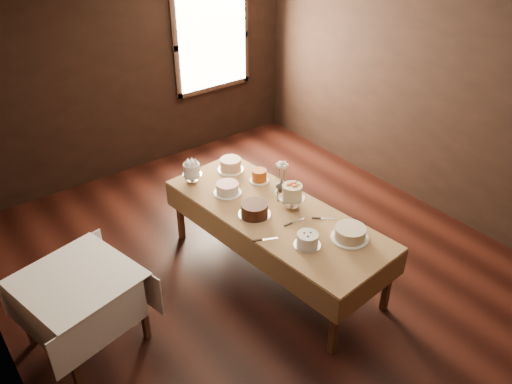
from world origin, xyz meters
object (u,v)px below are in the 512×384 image
object	(u,v)px
cake_meringue	(192,173)
cake_server_c	(251,204)
cake_server_d	(276,193)
cake_swirl	(307,240)
cake_server_a	(298,221)
cake_speckled	(231,165)
cake_flowers	(292,197)
cake_server_e	(270,239)
cake_server_b	(329,219)
cake_cream	(350,233)
flower_vase	(281,185)
cake_caramel	(259,176)
side_table	(78,286)
display_table	(275,216)
cake_lattice	(227,189)
cake_chocolate	(254,210)

from	to	relation	value
cake_meringue	cake_server_c	size ratio (longest dim) A/B	1.05
cake_server_c	cake_server_d	size ratio (longest dim) A/B	1.00
cake_swirl	cake_server_a	world-z (taller)	cake_swirl
cake_speckled	cake_server_a	xyz separation A→B (m)	(-0.04, -1.22, -0.06)
cake_speckled	cake_swirl	bearing A→B (deg)	-98.42
cake_speckled	cake_flowers	world-z (taller)	cake_flowers
cake_server_e	cake_speckled	bearing A→B (deg)	95.73
cake_speckled	cake_server_b	world-z (taller)	cake_speckled
cake_swirl	cake_cream	distance (m)	0.42
flower_vase	cake_speckled	bearing A→B (deg)	105.48
cake_caramel	cake_server_c	distance (m)	0.48
side_table	cake_swirl	distance (m)	2.05
display_table	cake_cream	size ratio (longest dim) A/B	7.19
cake_meringue	cake_server_a	world-z (taller)	cake_meringue
cake_server_b	cake_speckled	bearing A→B (deg)	139.53
cake_swirl	cake_server_b	distance (m)	0.49
cake_swirl	cake_lattice	bearing A→B (deg)	93.77
cake_swirl	side_table	bearing A→B (deg)	155.27
cake_caramel	cake_server_a	bearing A→B (deg)	-100.72
cake_lattice	cake_server_c	bearing A→B (deg)	-77.63
cake_server_c	cake_server_e	world-z (taller)	same
display_table	cake_caramel	distance (m)	0.63
cake_chocolate	flower_vase	size ratio (longest dim) A/B	2.58
side_table	cake_caramel	distance (m)	2.22
display_table	cake_speckled	size ratio (longest dim) A/B	7.59
cake_flowers	cake_cream	bearing A→B (deg)	-83.05
cake_cream	cake_server_d	world-z (taller)	cake_cream
cake_speckled	cake_server_d	size ratio (longest dim) A/B	1.40
cake_meringue	cake_caramel	bearing A→B (deg)	-36.55
cake_server_b	cake_server_c	world-z (taller)	same
cake_swirl	cake_server_c	world-z (taller)	cake_swirl
cake_lattice	cake_server_e	world-z (taller)	cake_lattice
cake_server_b	display_table	bearing A→B (deg)	169.77
display_table	cake_swirl	xyz separation A→B (m)	(-0.11, -0.60, 0.12)
cake_lattice	side_table	bearing A→B (deg)	-169.71
cake_speckled	cake_lattice	world-z (taller)	cake_speckled
cake_flowers	cake_cream	world-z (taller)	cake_flowers
cake_server_d	cake_cream	bearing A→B (deg)	-144.61
cake_swirl	cake_server_b	size ratio (longest dim) A/B	1.16
display_table	cake_speckled	xyz separation A→B (m)	(0.12, 0.96, 0.12)
cake_chocolate	cake_server_b	bearing A→B (deg)	-43.02
cake_meringue	cake_server_b	bearing A→B (deg)	-63.89
display_table	cake_lattice	size ratio (longest dim) A/B	8.53
cake_server_b	cake_flowers	bearing A→B (deg)	152.12
cake_server_a	side_table	bearing A→B (deg)	169.22
side_table	cake_flowers	bearing A→B (deg)	-7.54
cake_server_d	flower_vase	size ratio (longest dim) A/B	1.88
cake_meringue	flower_vase	bearing A→B (deg)	-47.48
cake_lattice	cake_flowers	bearing A→B (deg)	-58.30
cake_swirl	flower_vase	world-z (taller)	cake_swirl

